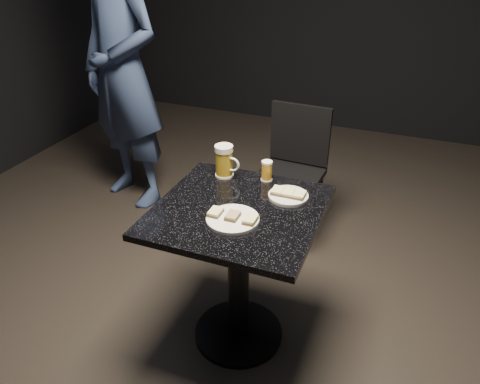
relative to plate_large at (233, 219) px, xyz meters
name	(u,v)px	position (x,y,z in m)	size (l,w,h in m)	color
floor	(239,334)	(-0.01, 0.10, -0.76)	(6.00, 6.00, 0.00)	black
plate_large	(233,219)	(0.00, 0.00, 0.00)	(0.22, 0.22, 0.01)	white
plate_small	(288,196)	(0.16, 0.27, 0.00)	(0.18, 0.18, 0.01)	silver
patron	(123,72)	(-1.26, 1.13, 0.19)	(0.69, 0.46, 1.90)	navy
table	(238,254)	(-0.01, 0.10, -0.25)	(0.70, 0.70, 0.75)	black
beer_mug	(225,161)	(-0.19, 0.35, 0.07)	(0.13, 0.09, 0.16)	silver
beer_tumbler	(267,171)	(0.02, 0.39, 0.04)	(0.06, 0.06, 0.10)	silver
chair	(293,166)	(-0.04, 1.07, -0.26)	(0.40, 0.40, 0.86)	black
canapes_on_plate_large	(233,216)	(0.00, 0.00, 0.02)	(0.20, 0.07, 0.02)	#4C3521
canapes_on_plate_small	(288,193)	(0.16, 0.27, 0.02)	(0.15, 0.07, 0.02)	#4C3521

